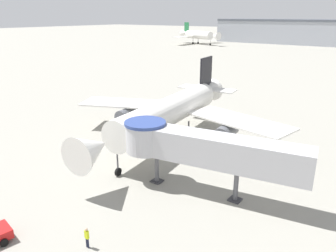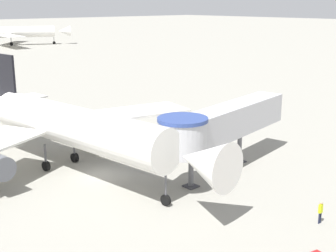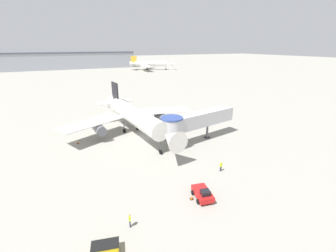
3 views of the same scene
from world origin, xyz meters
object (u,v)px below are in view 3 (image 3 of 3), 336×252
object	(u,v)px
pushback_tug_red	(203,193)
background_jet_gold_tail	(150,64)
service_container_yellow	(105,248)
ground_crew_marshaller	(130,219)
main_airplane	(134,116)
traffic_cone_port_wing	(78,142)
traffic_cone_starboard_wing	(185,126)
ground_crew_wing_walker	(221,166)
traffic_cone_apron_front	(192,197)
jet_bridge	(194,120)

from	to	relation	value
pushback_tug_red	background_jet_gold_tail	distance (m)	163.58
service_container_yellow	ground_crew_marshaller	world-z (taller)	ground_crew_marshaller
main_airplane	ground_crew_marshaller	bearing A→B (deg)	-114.96
pushback_tug_red	traffic_cone_port_wing	distance (m)	28.43
traffic_cone_starboard_wing	ground_crew_wing_walker	distance (m)	20.59
service_container_yellow	ground_crew_wing_walker	size ratio (longest dim) A/B	1.68
service_container_yellow	pushback_tug_red	bearing A→B (deg)	12.71
service_container_yellow	traffic_cone_apron_front	xyz separation A→B (m)	(11.53, 3.33, -0.21)
ground_crew_marshaller	ground_crew_wing_walker	xyz separation A→B (m)	(16.17, 5.06, -0.04)
jet_bridge	traffic_cone_apron_front	bearing A→B (deg)	-132.20
jet_bridge	ground_crew_wing_walker	distance (m)	12.41
pushback_tug_red	traffic_cone_starboard_wing	world-z (taller)	pushback_tug_red
pushback_tug_red	ground_crew_wing_walker	bearing A→B (deg)	45.41
ground_crew_wing_walker	traffic_cone_starboard_wing	bearing A→B (deg)	-102.59
jet_bridge	background_jet_gold_tail	distance (m)	145.68
pushback_tug_red	service_container_yellow	xyz separation A→B (m)	(-12.92, -2.91, -0.14)
traffic_cone_port_wing	ground_crew_marshaller	xyz separation A→B (m)	(3.20, -25.95, 0.69)
ground_crew_wing_walker	background_jet_gold_tail	distance (m)	157.50
traffic_cone_starboard_wing	service_container_yellow	bearing A→B (deg)	-131.36
main_airplane	ground_crew_wing_walker	size ratio (longest dim) A/B	18.85
jet_bridge	traffic_cone_starboard_wing	world-z (taller)	jet_bridge
service_container_yellow	traffic_cone_apron_front	size ratio (longest dim) A/B	3.83
main_airplane	traffic_cone_apron_front	size ratio (longest dim) A/B	42.97
traffic_cone_apron_front	jet_bridge	bearing A→B (deg)	57.80
traffic_cone_apron_front	ground_crew_marshaller	bearing A→B (deg)	-172.43
main_airplane	ground_crew_wing_walker	bearing A→B (deg)	-76.84
service_container_yellow	ground_crew_wing_walker	xyz separation A→B (m)	(19.20, 7.27, 0.40)
jet_bridge	ground_crew_wing_walker	bearing A→B (deg)	-110.42
main_airplane	jet_bridge	distance (m)	13.34
main_airplane	background_jet_gold_tail	size ratio (longest dim) A/B	0.89
traffic_cone_starboard_wing	ground_crew_marshaller	xyz separation A→B (m)	(-20.98, -25.07, 0.64)
pushback_tug_red	ground_crew_marshaller	distance (m)	9.92
jet_bridge	traffic_cone_port_wing	bearing A→B (deg)	146.78
main_airplane	pushback_tug_red	distance (m)	25.56
traffic_cone_port_wing	ground_crew_wing_walker	distance (m)	28.49
traffic_cone_starboard_wing	ground_crew_wing_walker	xyz separation A→B (m)	(-4.81, -20.02, 0.60)
pushback_tug_red	ground_crew_wing_walker	size ratio (longest dim) A/B	2.23
service_container_yellow	jet_bridge	bearing A→B (deg)	41.56
traffic_cone_port_wing	ground_crew_marshaller	bearing A→B (deg)	-82.97
main_airplane	traffic_cone_apron_front	xyz separation A→B (m)	(-0.23, -24.87, -3.89)
jet_bridge	pushback_tug_red	xyz separation A→B (m)	(-8.43, -16.01, -3.91)
main_airplane	traffic_cone_port_wing	xyz separation A→B (m)	(-11.92, -0.05, -3.91)
pushback_tug_red	traffic_cone_port_wing	xyz separation A→B (m)	(-13.08, 25.24, -0.38)
ground_crew_marshaller	traffic_cone_apron_front	bearing A→B (deg)	107.67
main_airplane	traffic_cone_starboard_wing	size ratio (longest dim) A/B	41.27
ground_crew_marshaller	background_jet_gold_tail	world-z (taller)	background_jet_gold_tail
traffic_cone_starboard_wing	ground_crew_marshaller	distance (m)	32.70
pushback_tug_red	traffic_cone_port_wing	bearing A→B (deg)	128.10
main_airplane	background_jet_gold_tail	world-z (taller)	background_jet_gold_tail
main_airplane	traffic_cone_apron_front	distance (m)	25.17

